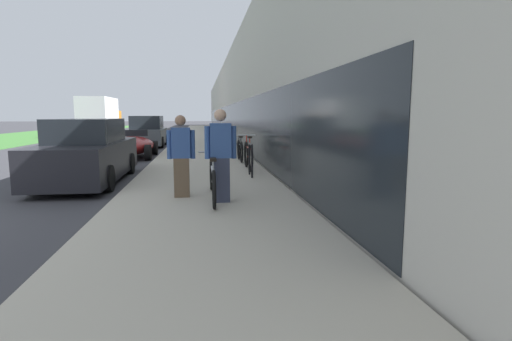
{
  "coord_description": "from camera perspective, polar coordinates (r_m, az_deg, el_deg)",
  "views": [
    {
      "loc": [
        5.54,
        -5.91,
        1.7
      ],
      "look_at": [
        8.0,
        11.92,
        -0.81
      ],
      "focal_mm": 28.0,
      "sensor_mm": 36.0,
      "label": 1
    }
  ],
  "objects": [
    {
      "name": "sidewalk_slab",
      "position": [
        26.96,
        -7.7,
        4.39
      ],
      "size": [
        3.5,
        70.0,
        0.14
      ],
      "color": "#B2AA99",
      "rests_on": "ground"
    },
    {
      "name": "storefront_facade",
      "position": [
        35.6,
        3.3,
        9.78
      ],
      "size": [
        10.01,
        70.0,
        5.73
      ],
      "color": "#BCB7AD",
      "rests_on": "ground"
    },
    {
      "name": "lawn_strip",
      "position": [
        33.88,
        -31.92,
        3.88
      ],
      "size": [
        7.92,
        70.0,
        0.03
      ],
      "color": "#3D7533",
      "rests_on": "ground"
    },
    {
      "name": "tandem_bicycle",
      "position": [
        7.52,
        -6.23,
        -1.32
      ],
      "size": [
        0.52,
        2.4,
        0.83
      ],
      "color": "black",
      "rests_on": "sidewalk_slab"
    },
    {
      "name": "person_rider",
      "position": [
        7.16,
        -5.06,
        2.12
      ],
      "size": [
        0.57,
        0.22,
        1.67
      ],
      "color": "#33384C",
      "rests_on": "sidewalk_slab"
    },
    {
      "name": "person_bystander",
      "position": [
        7.72,
        -10.63,
        2.02
      ],
      "size": [
        0.53,
        0.21,
        1.56
      ],
      "color": "brown",
      "rests_on": "sidewalk_slab"
    },
    {
      "name": "bike_rack_hoop",
      "position": [
        10.2,
        -0.76,
        2.04
      ],
      "size": [
        0.05,
        0.6,
        0.84
      ],
      "color": "black",
      "rests_on": "sidewalk_slab"
    },
    {
      "name": "cruiser_bike_nearest",
      "position": [
        11.51,
        -1.1,
        2.2
      ],
      "size": [
        0.52,
        1.83,
        0.98
      ],
      "color": "black",
      "rests_on": "sidewalk_slab"
    },
    {
      "name": "cruiser_bike_middle",
      "position": [
        13.61,
        -2.28,
        2.91
      ],
      "size": [
        0.52,
        1.67,
        0.88
      ],
      "color": "black",
      "rests_on": "sidewalk_slab"
    },
    {
      "name": "cruiser_bike_farthest",
      "position": [
        15.69,
        -3.84,
        3.7
      ],
      "size": [
        0.52,
        1.85,
        0.98
      ],
      "color": "black",
      "rests_on": "sidewalk_slab"
    },
    {
      "name": "parked_sedan_curbside",
      "position": [
        10.93,
        -22.88,
        2.24
      ],
      "size": [
        1.75,
        4.68,
        1.6
      ],
      "color": "black",
      "rests_on": "ground"
    },
    {
      "name": "vintage_roadster_curbside",
      "position": [
        16.76,
        -17.33,
        3.4
      ],
      "size": [
        1.76,
        3.88,
        1.1
      ],
      "color": "maroon",
      "rests_on": "ground"
    },
    {
      "name": "parked_sedan_far",
      "position": [
        22.63,
        -15.28,
        5.22
      ],
      "size": [
        1.92,
        4.12,
        1.66
      ],
      "color": "#4C5156",
      "rests_on": "ground"
    },
    {
      "name": "moving_truck",
      "position": [
        34.14,
        -21.37,
        7.11
      ],
      "size": [
        2.21,
        6.43,
        3.05
      ],
      "color": "orange",
      "rests_on": "ground"
    }
  ]
}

